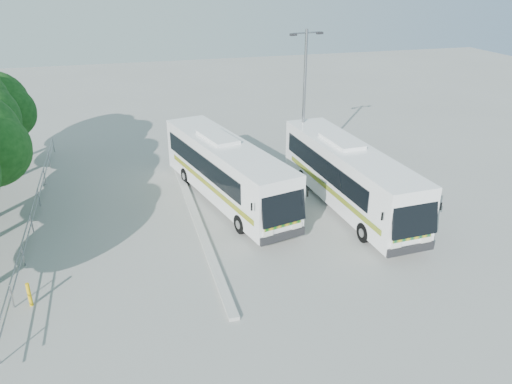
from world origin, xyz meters
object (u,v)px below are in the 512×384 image
object	(u,v)px
coach_main	(226,170)
coach_adjacent	(348,175)
bollard	(29,295)
lamppost	(304,97)

from	to	relation	value
coach_main	coach_adjacent	bearing A→B (deg)	-35.72
coach_adjacent	bollard	xyz separation A→B (m)	(-15.02, -4.67, -1.27)
coach_adjacent	lamppost	distance (m)	5.93
coach_adjacent	lamppost	world-z (taller)	lamppost
coach_main	coach_adjacent	xyz separation A→B (m)	(5.92, -2.44, -0.00)
lamppost	coach_main	bearing A→B (deg)	-163.59
coach_adjacent	lamppost	size ratio (longest dim) A/B	1.38
coach_main	lamppost	xyz separation A→B (m)	(5.30, 2.68, 2.93)
coach_main	coach_adjacent	size ratio (longest dim) A/B	1.01
coach_adjacent	bollard	bearing A→B (deg)	-165.83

